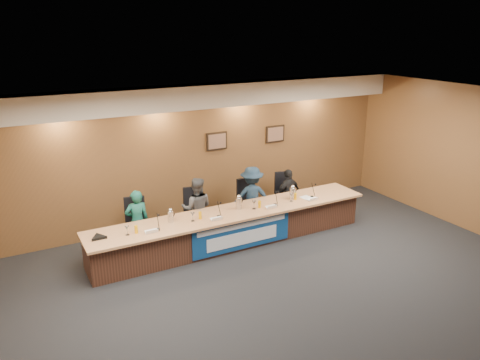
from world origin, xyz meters
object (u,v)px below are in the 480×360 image
object	(u,v)px
dais_body	(233,228)
panelist_d	(288,194)
banner	(242,234)
carafe_mid	(239,203)
office_chair_d	(286,198)
carafe_right	(292,193)
office_chair_a	(136,228)
office_chair_b	(195,216)
panelist_a	(137,221)
office_chair_c	(250,205)
carafe_left	(171,217)
panelist_b	(197,208)
panelist_c	(252,197)
speakerphone	(99,237)

from	to	relation	value
dais_body	panelist_d	xyz separation A→B (m)	(1.79, 0.61, 0.26)
banner	carafe_mid	distance (m)	0.68
panelist_d	office_chair_d	bearing A→B (deg)	-100.04
banner	carafe_right	world-z (taller)	carafe_right
dais_body	office_chair_a	bearing A→B (deg)	159.06
office_chair_b	dais_body	bearing A→B (deg)	-40.76
panelist_a	carafe_right	distance (m)	3.39
office_chair_c	carafe_right	bearing A→B (deg)	-47.14
office_chair_b	carafe_left	bearing A→B (deg)	-128.95
dais_body	office_chair_b	xyz separation A→B (m)	(-0.55, 0.71, 0.13)
panelist_b	panelist_c	size ratio (longest dim) A/B	0.97
panelist_d	panelist_c	bearing A→B (deg)	-10.04
panelist_b	office_chair_c	world-z (taller)	panelist_b
panelist_b	office_chair_a	world-z (taller)	panelist_b
panelist_d	office_chair_c	distance (m)	1.01
office_chair_a	office_chair_d	bearing A→B (deg)	12.74
panelist_c	carafe_right	world-z (taller)	panelist_c
speakerphone	carafe_right	bearing A→B (deg)	0.32
panelist_c	office_chair_a	distance (m)	2.66
office_chair_d	office_chair_c	bearing A→B (deg)	-165.95
panelist_d	speakerphone	bearing A→B (deg)	-1.99
office_chair_a	carafe_right	bearing A→B (deg)	0.57
office_chair_d	speakerphone	distance (m)	4.61
panelist_c	carafe_left	bearing A→B (deg)	34.02
office_chair_d	carafe_left	bearing A→B (deg)	-154.13
panelist_a	office_chair_d	world-z (taller)	panelist_a
office_chair_c	banner	bearing A→B (deg)	-125.94
office_chair_c	speakerphone	distance (m)	3.64
office_chair_d	carafe_mid	bearing A→B (deg)	-143.52
office_chair_c	carafe_right	xyz separation A→B (m)	(0.68, -0.72, 0.40)
panelist_b	carafe_right	size ratio (longest dim) A/B	5.38
banner	panelist_c	bearing A→B (deg)	52.04
dais_body	speakerphone	size ratio (longest dim) A/B	18.75
dais_body	office_chair_b	size ratio (longest dim) A/B	12.50
office_chair_c	carafe_right	size ratio (longest dim) A/B	1.88
office_chair_c	dais_body	bearing A→B (deg)	-138.95
dais_body	office_chair_c	bearing A→B (deg)	41.59
panelist_a	carafe_right	xyz separation A→B (m)	(3.33, -0.62, 0.22)
banner	office_chair_b	world-z (taller)	banner
dais_body	panelist_b	bearing A→B (deg)	132.20
panelist_b	panelist_d	size ratio (longest dim) A/B	1.13
office_chair_a	carafe_left	bearing A→B (deg)	-39.25
panelist_d	panelist_b	bearing A→B (deg)	-10.04
office_chair_a	carafe_right	world-z (taller)	carafe_right
panelist_d	office_chair_d	size ratio (longest dim) A/B	2.55
panelist_c	carafe_left	distance (m)	2.22
carafe_left	panelist_a	bearing A→B (deg)	132.68
dais_body	office_chair_d	bearing A→B (deg)	21.59
office_chair_c	panelist_b	bearing A→B (deg)	-176.30
office_chair_d	panelist_d	bearing A→B (deg)	-75.95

